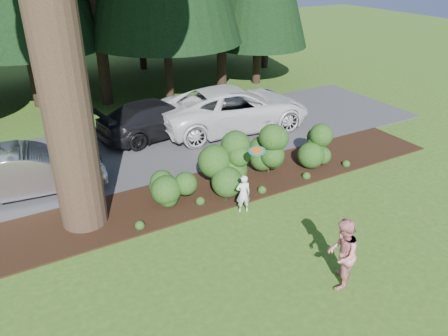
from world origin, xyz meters
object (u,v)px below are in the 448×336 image
child (243,194)px  car_silver_wagon (27,171)px  car_dark_suv (158,118)px  frisbee (257,151)px  adult (342,254)px  car_white_suv (234,108)px

child → car_silver_wagon: bearing=-23.9°
car_dark_suv → frisbee: size_ratio=10.30×
car_silver_wagon → frisbee: bearing=-121.0°
car_dark_suv → adult: 10.43m
car_silver_wagon → frisbee: size_ratio=9.41×
car_silver_wagon → car_white_suv: bearing=-73.1°
adult → frisbee: bearing=-133.0°
car_white_suv → frisbee: bearing=160.8°
child → frisbee: size_ratio=2.43×
car_dark_suv → adult: (0.19, -10.43, 0.10)m
adult → frisbee: (0.12, 3.67, 1.05)m
car_white_suv → car_silver_wagon: bearing=106.8°
car_dark_suv → frisbee: 6.86m
car_white_suv → adult: size_ratio=3.73×
adult → frisbee: size_ratio=3.53×
child → adult: size_ratio=0.69×
child → adult: 3.77m
car_silver_wagon → child: car_silver_wagon is taller
child → frisbee: 1.37m
car_silver_wagon → adult: adult is taller
car_white_suv → child: (-3.16, -5.79, -0.33)m
child → frisbee: bearing=-177.7°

